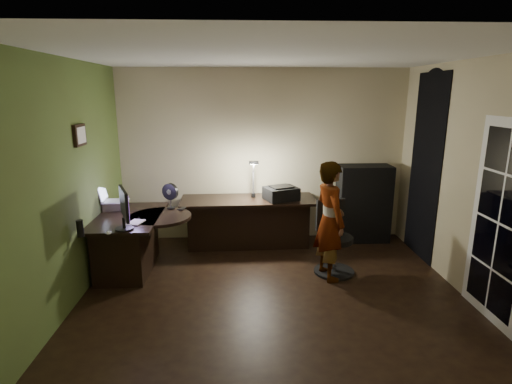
{
  "coord_description": "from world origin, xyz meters",
  "views": [
    {
      "loc": [
        -0.38,
        -4.26,
        2.33
      ],
      "look_at": [
        -0.15,
        1.05,
        1.0
      ],
      "focal_mm": 28.0,
      "sensor_mm": 36.0,
      "label": 1
    }
  ],
  "objects_px": {
    "cabinet": "(363,203)",
    "office_chair": "(336,239)",
    "monitor": "(123,215)",
    "desk_right": "(248,223)",
    "person": "(330,221)",
    "desk_left": "(131,243)"
  },
  "relations": [
    {
      "from": "cabinet",
      "to": "office_chair",
      "type": "distance_m",
      "value": 1.4
    },
    {
      "from": "cabinet",
      "to": "monitor",
      "type": "height_order",
      "value": "cabinet"
    },
    {
      "from": "cabinet",
      "to": "monitor",
      "type": "relative_size",
      "value": 2.3
    },
    {
      "from": "desk_right",
      "to": "person",
      "type": "xyz_separation_m",
      "value": [
        1.0,
        -1.11,
        0.38
      ]
    },
    {
      "from": "desk_left",
      "to": "monitor",
      "type": "bearing_deg",
      "value": -80.24
    },
    {
      "from": "monitor",
      "to": "office_chair",
      "type": "bearing_deg",
      "value": -15.5
    },
    {
      "from": "desk_left",
      "to": "monitor",
      "type": "height_order",
      "value": "monitor"
    },
    {
      "from": "desk_left",
      "to": "office_chair",
      "type": "height_order",
      "value": "office_chair"
    },
    {
      "from": "desk_left",
      "to": "person",
      "type": "height_order",
      "value": "person"
    },
    {
      "from": "desk_right",
      "to": "cabinet",
      "type": "height_order",
      "value": "cabinet"
    },
    {
      "from": "cabinet",
      "to": "person",
      "type": "distance_m",
      "value": 1.57
    },
    {
      "from": "desk_right",
      "to": "monitor",
      "type": "bearing_deg",
      "value": -140.0
    },
    {
      "from": "office_chair",
      "to": "person",
      "type": "distance_m",
      "value": 0.33
    },
    {
      "from": "desk_left",
      "to": "office_chair",
      "type": "distance_m",
      "value": 2.71
    },
    {
      "from": "desk_right",
      "to": "cabinet",
      "type": "xyz_separation_m",
      "value": [
        1.84,
        0.21,
        0.23
      ]
    },
    {
      "from": "desk_left",
      "to": "cabinet",
      "type": "bearing_deg",
      "value": 16.17
    },
    {
      "from": "office_chair",
      "to": "person",
      "type": "relative_size",
      "value": 0.63
    },
    {
      "from": "desk_right",
      "to": "cabinet",
      "type": "distance_m",
      "value": 1.86
    },
    {
      "from": "desk_right",
      "to": "office_chair",
      "type": "relative_size",
      "value": 2.13
    },
    {
      "from": "desk_right",
      "to": "person",
      "type": "bearing_deg",
      "value": -49.74
    },
    {
      "from": "cabinet",
      "to": "person",
      "type": "relative_size",
      "value": 0.8
    },
    {
      "from": "desk_left",
      "to": "cabinet",
      "type": "distance_m",
      "value": 3.57
    }
  ]
}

